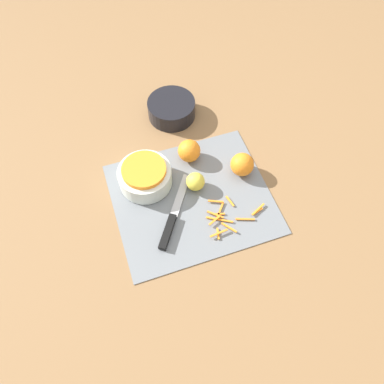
{
  "coord_description": "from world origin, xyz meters",
  "views": [
    {
      "loc": [
        -0.17,
        -0.51,
        0.91
      ],
      "look_at": [
        0.0,
        0.0,
        0.04
      ],
      "focal_mm": 35.0,
      "sensor_mm": 36.0,
      "label": 1
    }
  ],
  "objects_px": {
    "bowl_speckled": "(145,176)",
    "lemon": "(195,182)",
    "orange_left": "(242,164)",
    "orange_right": "(189,151)",
    "bowl_dark": "(172,109)",
    "knife": "(171,223)"
  },
  "relations": [
    {
      "from": "bowl_speckled",
      "to": "lemon",
      "type": "relative_size",
      "value": 2.85
    },
    {
      "from": "bowl_speckled",
      "to": "lemon",
      "type": "distance_m",
      "value": 0.14
    },
    {
      "from": "orange_right",
      "to": "lemon",
      "type": "distance_m",
      "value": 0.1
    },
    {
      "from": "bowl_dark",
      "to": "orange_left",
      "type": "height_order",
      "value": "orange_left"
    },
    {
      "from": "bowl_speckled",
      "to": "knife",
      "type": "height_order",
      "value": "bowl_speckled"
    },
    {
      "from": "orange_left",
      "to": "orange_right",
      "type": "distance_m",
      "value": 0.16
    },
    {
      "from": "bowl_speckled",
      "to": "orange_left",
      "type": "height_order",
      "value": "bowl_speckled"
    },
    {
      "from": "bowl_dark",
      "to": "orange_left",
      "type": "relative_size",
      "value": 2.23
    },
    {
      "from": "bowl_speckled",
      "to": "knife",
      "type": "bearing_deg",
      "value": -79.8
    },
    {
      "from": "lemon",
      "to": "orange_left",
      "type": "bearing_deg",
      "value": 2.93
    },
    {
      "from": "orange_right",
      "to": "lemon",
      "type": "xyz_separation_m",
      "value": [
        -0.02,
        -0.1,
        -0.01
      ]
    },
    {
      "from": "orange_left",
      "to": "orange_right",
      "type": "relative_size",
      "value": 1.01
    },
    {
      "from": "bowl_dark",
      "to": "orange_right",
      "type": "bearing_deg",
      "value": -90.92
    },
    {
      "from": "bowl_dark",
      "to": "lemon",
      "type": "xyz_separation_m",
      "value": [
        -0.02,
        -0.29,
        0.0
      ]
    },
    {
      "from": "lemon",
      "to": "bowl_speckled",
      "type": "bearing_deg",
      "value": 155.09
    },
    {
      "from": "bowl_dark",
      "to": "orange_left",
      "type": "bearing_deg",
      "value": -66.14
    },
    {
      "from": "bowl_speckled",
      "to": "lemon",
      "type": "xyz_separation_m",
      "value": [
        0.13,
        -0.06,
        -0.01
      ]
    },
    {
      "from": "bowl_speckled",
      "to": "orange_right",
      "type": "bearing_deg",
      "value": 16.54
    },
    {
      "from": "knife",
      "to": "orange_right",
      "type": "xyz_separation_m",
      "value": [
        0.12,
        0.2,
        0.03
      ]
    },
    {
      "from": "orange_left",
      "to": "orange_right",
      "type": "xyz_separation_m",
      "value": [
        -0.13,
        0.1,
        -0.0
      ]
    },
    {
      "from": "bowl_speckled",
      "to": "knife",
      "type": "distance_m",
      "value": 0.16
    },
    {
      "from": "bowl_speckled",
      "to": "lemon",
      "type": "height_order",
      "value": "bowl_speckled"
    }
  ]
}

